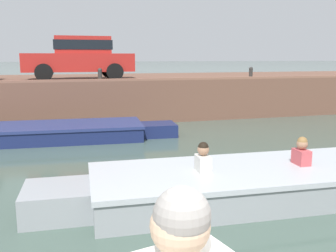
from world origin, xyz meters
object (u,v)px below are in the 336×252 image
Objects in this scene: boat_moored_central_navy at (55,132)px; mooring_bollard_east at (251,72)px; motorboat_passing at (232,184)px; mooring_bollard_mid at (100,74)px; car_left_inner_red at (80,56)px.

mooring_bollard_east is (7.28, 2.16, 1.54)m from boat_moored_central_navy.
motorboat_passing is at bearing -119.62° from mooring_bollard_east.
boat_moored_central_navy is 7.74m from mooring_bollard_east.
mooring_bollard_mid is at bearing 54.61° from boat_moored_central_navy.
mooring_bollard_mid is at bearing 180.00° from mooring_bollard_east.
boat_moored_central_navy is at bearing -125.39° from mooring_bollard_mid.
mooring_bollard_east reaches higher than boat_moored_central_navy.
motorboat_passing is at bearing -62.27° from boat_moored_central_navy.
mooring_bollard_east is (5.74, 0.00, 0.00)m from mooring_bollard_mid.
boat_moored_central_navy is 1.70× the size of car_left_inner_red.
car_left_inner_red is at bearing 74.02° from boat_moored_central_navy.
boat_moored_central_navy is at bearing -163.49° from mooring_bollard_east.
motorboat_passing is at bearing -79.87° from mooring_bollard_mid.
boat_moored_central_navy is at bearing 117.73° from motorboat_passing.
car_left_inner_red is (0.94, 3.29, 2.14)m from boat_moored_central_navy.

